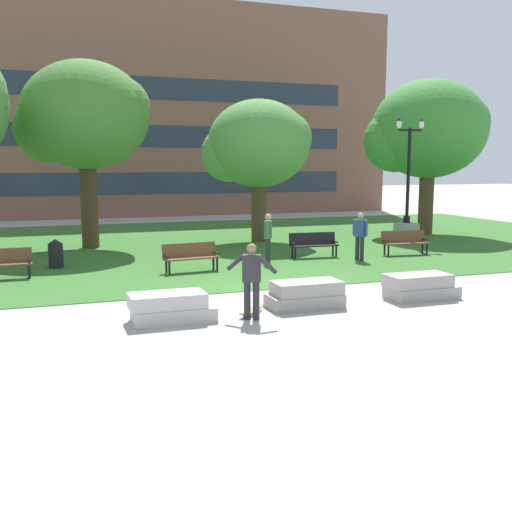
{
  "coord_description": "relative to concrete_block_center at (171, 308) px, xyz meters",
  "views": [
    {
      "loc": [
        -5.9,
        -15.09,
        3.43
      ],
      "look_at": [
        -1.11,
        -1.4,
        1.2
      ],
      "focal_mm": 42.0,
      "sensor_mm": 36.0,
      "label": 1
    }
  ],
  "objects": [
    {
      "name": "ground_plane",
      "position": [
        3.44,
        2.37,
        -0.31
      ],
      "size": [
        140.0,
        140.0,
        0.0
      ],
      "primitive_type": "plane",
      "color": "#A3A09B"
    },
    {
      "name": "grass_lawn",
      "position": [
        3.44,
        12.37,
        -0.3
      ],
      "size": [
        40.0,
        20.0,
        0.02
      ],
      "primitive_type": "cube",
      "color": "#336628",
      "rests_on": "ground"
    },
    {
      "name": "concrete_block_center",
      "position": [
        0.0,
        0.0,
        0.0
      ],
      "size": [
        1.86,
        0.9,
        0.64
      ],
      "color": "#BCB7B2",
      "rests_on": "ground"
    },
    {
      "name": "concrete_block_left",
      "position": [
        3.34,
        0.23,
        0.0
      ],
      "size": [
        1.8,
        0.9,
        0.64
      ],
      "color": "#9E9991",
      "rests_on": "ground"
    },
    {
      "name": "concrete_block_right",
      "position": [
        6.51,
        0.12,
        0.0
      ],
      "size": [
        1.86,
        0.9,
        0.64
      ],
      "color": "#9E9991",
      "rests_on": "ground"
    },
    {
      "name": "person_skateboarder",
      "position": [
        1.74,
        -0.43,
        0.66
      ],
      "size": [
        0.96,
        0.92,
        1.71
      ],
      "color": "#28282D",
      "rests_on": "ground"
    },
    {
      "name": "skateboard",
      "position": [
        1.88,
        -0.01,
        -0.22
      ],
      "size": [
        0.82,
        0.9,
        0.14
      ],
      "color": "olive",
      "rests_on": "ground"
    },
    {
      "name": "park_bench_near_left",
      "position": [
        1.81,
        5.85,
        0.23
      ],
      "size": [
        1.85,
        0.72,
        0.9
      ],
      "color": "brown",
      "rests_on": "grass_lawn"
    },
    {
      "name": "park_bench_near_right",
      "position": [
        6.78,
        7.26,
        0.23
      ],
      "size": [
        1.83,
        0.66,
        0.9
      ],
      "color": "black",
      "rests_on": "grass_lawn"
    },
    {
      "name": "park_bench_far_left",
      "position": [
        10.33,
        6.7,
        0.23
      ],
      "size": [
        1.84,
        0.68,
        0.9
      ],
      "color": "brown",
      "rests_on": "grass_lawn"
    },
    {
      "name": "park_bench_far_right",
      "position": [
        -3.87,
        6.49,
        0.23
      ],
      "size": [
        1.8,
        0.53,
        0.9
      ],
      "color": "brown",
      "rests_on": "grass_lawn"
    },
    {
      "name": "lamp_post_left",
      "position": [
        12.17,
        9.42,
        0.78
      ],
      "size": [
        1.32,
        0.8,
        5.33
      ],
      "color": "gray",
      "rests_on": "grass_lawn"
    },
    {
      "name": "tree_far_left",
      "position": [
        15.06,
        12.3,
        4.71
      ],
      "size": [
        5.78,
        5.51,
        7.42
      ],
      "color": "#4C3823",
      "rests_on": "grass_lawn"
    },
    {
      "name": "tree_far_right",
      "position": [
        -0.88,
        12.75,
        4.98
      ],
      "size": [
        5.33,
        5.08,
        7.51
      ],
      "color": "#42301E",
      "rests_on": "grass_lawn"
    },
    {
      "name": "tree_near_left",
      "position": [
        6.36,
        12.29,
        3.93
      ],
      "size": [
        4.69,
        4.46,
        6.19
      ],
      "color": "#4C3823",
      "rests_on": "grass_lawn"
    },
    {
      "name": "trash_bin",
      "position": [
        -2.27,
        7.99,
        0.2
      ],
      "size": [
        0.49,
        0.49,
        0.96
      ],
      "color": "black",
      "rests_on": "grass_lawn"
    },
    {
      "name": "person_bystander_near_lawn",
      "position": [
        4.75,
        6.62,
        0.68
      ],
      "size": [
        0.39,
        0.67,
        1.71
      ],
      "color": "#28282D",
      "rests_on": "grass_lawn"
    },
    {
      "name": "person_bystander_far_lawn",
      "position": [
        8.02,
        6.02,
        0.68
      ],
      "size": [
        0.39,
        0.6,
        1.71
      ],
      "color": "#28282D",
      "rests_on": "grass_lawn"
    },
    {
      "name": "building_facade_distant",
      "position": [
        5.79,
        26.86,
        6.67
      ],
      "size": [
        30.76,
        1.03,
        13.97
      ],
      "color": "brown",
      "rests_on": "ground"
    }
  ]
}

